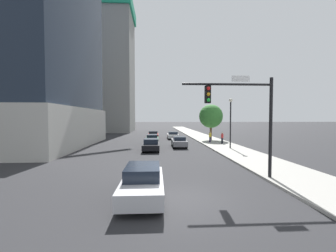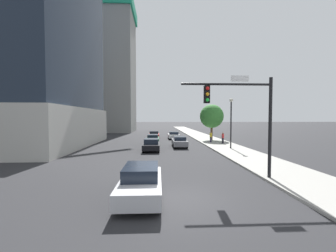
{
  "view_description": "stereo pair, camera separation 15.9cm",
  "coord_description": "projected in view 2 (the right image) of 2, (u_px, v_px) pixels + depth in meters",
  "views": [
    {
      "loc": [
        -1.18,
        -9.82,
        3.83
      ],
      "look_at": [
        -0.1,
        10.27,
        3.07
      ],
      "focal_mm": 22.26,
      "sensor_mm": 36.0,
      "label": 1
    },
    {
      "loc": [
        -1.02,
        -9.82,
        3.83
      ],
      "look_at": [
        -0.1,
        10.27,
        3.07
      ],
      "focal_mm": 22.26,
      "sensor_mm": 36.0,
      "label": 2
    }
  ],
  "objects": [
    {
      "name": "sidewalk",
      "position": [
        219.0,
        144.0,
        30.31
      ],
      "size": [
        4.57,
        120.0,
        0.15
      ],
      "primitive_type": "cube",
      "color": "#9E9B93",
      "rests_on": "ground"
    },
    {
      "name": "car_green",
      "position": [
        153.0,
        139.0,
        30.74
      ],
      "size": [
        1.81,
        4.47,
        1.42
      ],
      "color": "#1E6638",
      "rests_on": "ground"
    },
    {
      "name": "pedestrian_red_shirt",
      "position": [
        223.0,
        138.0,
        30.21
      ],
      "size": [
        0.34,
        0.34,
        1.62
      ],
      "color": "black",
      "rests_on": "sidewalk"
    },
    {
      "name": "street_lamp",
      "position": [
        231.0,
        116.0,
        25.33
      ],
      "size": [
        0.44,
        0.44,
        6.09
      ],
      "color": "black",
      "rests_on": "sidewalk"
    },
    {
      "name": "street_tree",
      "position": [
        212.0,
        116.0,
        35.28
      ],
      "size": [
        3.98,
        3.98,
        6.01
      ],
      "color": "brown",
      "rests_on": "sidewalk"
    },
    {
      "name": "car_silver",
      "position": [
        141.0,
        182.0,
        10.04
      ],
      "size": [
        1.93,
        4.55,
        1.53
      ],
      "color": "#B7B7BC",
      "rests_on": "ground"
    },
    {
      "name": "car_gray",
      "position": [
        179.0,
        142.0,
        27.6
      ],
      "size": [
        1.8,
        4.48,
        1.41
      ],
      "color": "slate",
      "rests_on": "ground"
    },
    {
      "name": "pedestrian_yellow_shirt",
      "position": [
        211.0,
        137.0,
        31.78
      ],
      "size": [
        0.34,
        0.34,
        1.62
      ],
      "color": "#38334C",
      "rests_on": "sidewalk"
    },
    {
      "name": "ground_plane",
      "position": [
        180.0,
        198.0,
        10.0
      ],
      "size": [
        400.0,
        400.0,
        0.0
      ],
      "primitive_type": "plane",
      "color": "#28282B"
    },
    {
      "name": "car_black",
      "position": [
        151.0,
        145.0,
        24.43
      ],
      "size": [
        1.93,
        4.19,
        1.43
      ],
      "color": "black",
      "rests_on": "ground"
    },
    {
      "name": "car_white",
      "position": [
        174.0,
        135.0,
        38.52
      ],
      "size": [
        1.95,
        4.33,
        1.34
      ],
      "color": "silver",
      "rests_on": "ground"
    },
    {
      "name": "traffic_light_pole",
      "position": [
        242.0,
        108.0,
        12.7
      ],
      "size": [
        5.63,
        0.48,
        6.27
      ],
      "color": "black",
      "rests_on": "sidewalk"
    },
    {
      "name": "construction_building",
      "position": [
        106.0,
        64.0,
        58.37
      ],
      "size": [
        22.82,
        13.87,
        42.79
      ],
      "color": "gray",
      "rests_on": "ground"
    },
    {
      "name": "car_red",
      "position": [
        154.0,
        135.0,
        39.37
      ],
      "size": [
        1.93,
        4.06,
        1.4
      ],
      "color": "red",
      "rests_on": "ground"
    }
  ]
}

